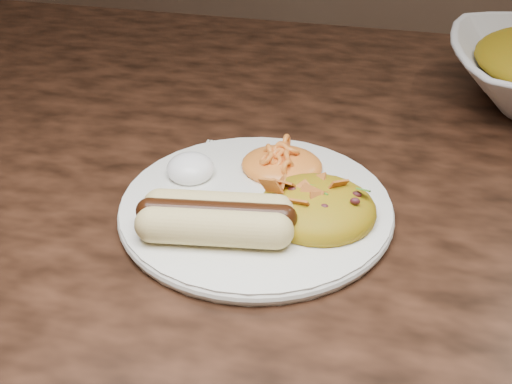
# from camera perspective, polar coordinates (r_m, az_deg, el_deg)

# --- Properties ---
(table) EXTENTS (1.60, 0.90, 0.75)m
(table) POSITION_cam_1_polar(r_m,az_deg,el_deg) (0.73, 4.87, -2.19)
(table) COLOR #492818
(table) RESTS_ON floor
(plate) EXTENTS (0.33, 0.33, 0.01)m
(plate) POSITION_cam_1_polar(r_m,az_deg,el_deg) (0.57, 0.00, -1.40)
(plate) COLOR silver
(plate) RESTS_ON table
(hotdog) EXTENTS (0.12, 0.08, 0.03)m
(hotdog) POSITION_cam_1_polar(r_m,az_deg,el_deg) (0.52, -3.82, -2.42)
(hotdog) COLOR #F1DD92
(hotdog) RESTS_ON plate
(mac_and_cheese) EXTENTS (0.10, 0.09, 0.03)m
(mac_and_cheese) POSITION_cam_1_polar(r_m,az_deg,el_deg) (0.61, 2.50, 3.53)
(mac_and_cheese) COLOR orange
(mac_and_cheese) RESTS_ON plate
(sour_cream) EXTENTS (0.06, 0.06, 0.03)m
(sour_cream) POSITION_cam_1_polar(r_m,az_deg,el_deg) (0.60, -6.30, 2.77)
(sour_cream) COLOR white
(sour_cream) RESTS_ON plate
(taco_salad) EXTENTS (0.11, 0.10, 0.05)m
(taco_salad) POSITION_cam_1_polar(r_m,az_deg,el_deg) (0.54, 5.91, -0.58)
(taco_salad) COLOR #CE5302
(taco_salad) RESTS_ON plate
(fork) EXTENTS (0.03, 0.13, 0.00)m
(fork) POSITION_cam_1_polar(r_m,az_deg,el_deg) (0.63, -6.38, 1.38)
(fork) COLOR white
(fork) RESTS_ON table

